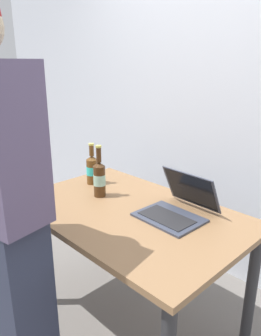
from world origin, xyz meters
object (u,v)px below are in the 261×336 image
Objects in this scene: laptop at (178,206)px; beer_bottle_brown at (99,178)px; beer_bottle_green at (92,169)px; person_figure at (0,220)px.

laptop is 0.51m from beer_bottle_brown.
beer_bottle_green is 0.23m from beer_bottle_brown.
person_figure is at bearing -111.43° from laptop.
person_figure is (0.37, -0.78, 0.04)m from beer_bottle_green.
beer_bottle_brown reaches higher than laptop.
person_figure is (-0.32, -0.81, 0.09)m from laptop.
laptop is at bearing 68.57° from person_figure.
laptop is at bearing 15.26° from beer_bottle_brown.
beer_bottle_green is at bearing -177.32° from laptop.
beer_bottle_green is (-0.69, -0.03, 0.05)m from laptop.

